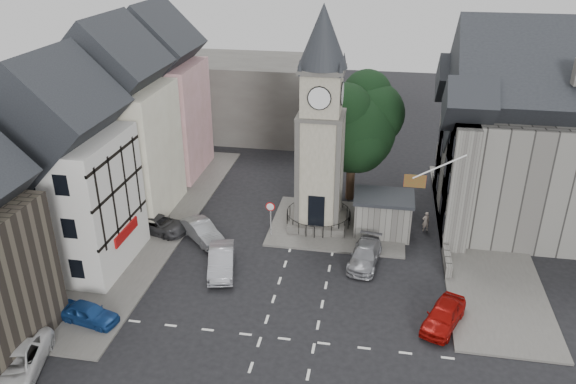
% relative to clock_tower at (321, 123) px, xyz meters
% --- Properties ---
extents(ground, '(120.00, 120.00, 0.00)m').
position_rel_clock_tower_xyz_m(ground, '(0.00, -7.99, -8.12)').
color(ground, black).
rests_on(ground, ground).
extents(pavement_west, '(6.00, 30.00, 0.14)m').
position_rel_clock_tower_xyz_m(pavement_west, '(-12.50, -1.99, -8.05)').
color(pavement_west, '#595651').
rests_on(pavement_west, ground).
extents(pavement_east, '(6.00, 26.00, 0.14)m').
position_rel_clock_tower_xyz_m(pavement_east, '(12.00, 0.01, -8.05)').
color(pavement_east, '#595651').
rests_on(pavement_east, ground).
extents(central_island, '(10.00, 8.00, 0.16)m').
position_rel_clock_tower_xyz_m(central_island, '(1.50, 0.01, -8.04)').
color(central_island, '#595651').
rests_on(central_island, ground).
extents(road_markings, '(20.00, 8.00, 0.01)m').
position_rel_clock_tower_xyz_m(road_markings, '(0.00, -13.49, -8.12)').
color(road_markings, silver).
rests_on(road_markings, ground).
extents(clock_tower, '(4.86, 4.86, 16.25)m').
position_rel_clock_tower_xyz_m(clock_tower, '(0.00, 0.00, 0.00)').
color(clock_tower, '#4C4944').
rests_on(clock_tower, ground).
extents(stone_shelter, '(4.30, 3.30, 3.08)m').
position_rel_clock_tower_xyz_m(stone_shelter, '(4.80, -0.49, -6.57)').
color(stone_shelter, '#595652').
rests_on(stone_shelter, ground).
extents(town_tree, '(7.20, 7.20, 10.80)m').
position_rel_clock_tower_xyz_m(town_tree, '(2.00, 5.01, -1.15)').
color(town_tree, black).
rests_on(town_tree, ground).
extents(warning_sign_post, '(0.70, 0.19, 2.85)m').
position_rel_clock_tower_xyz_m(warning_sign_post, '(-3.20, -2.56, -6.09)').
color(warning_sign_post, black).
rests_on(warning_sign_post, ground).
extents(terrace_pink, '(8.10, 7.60, 12.80)m').
position_rel_clock_tower_xyz_m(terrace_pink, '(-15.50, 8.01, -1.54)').
color(terrace_pink, tan).
rests_on(terrace_pink, ground).
extents(terrace_cream, '(8.10, 7.60, 12.80)m').
position_rel_clock_tower_xyz_m(terrace_cream, '(-15.50, 0.01, -1.54)').
color(terrace_cream, beige).
rests_on(terrace_cream, ground).
extents(terrace_tudor, '(8.10, 7.60, 12.00)m').
position_rel_clock_tower_xyz_m(terrace_tudor, '(-15.50, -7.99, -1.93)').
color(terrace_tudor, silver).
rests_on(terrace_tudor, ground).
extents(backdrop_west, '(20.00, 10.00, 8.00)m').
position_rel_clock_tower_xyz_m(backdrop_west, '(-12.00, 20.01, -4.12)').
color(backdrop_west, '#4C4944').
rests_on(backdrop_west, ground).
extents(east_building, '(14.40, 11.40, 12.60)m').
position_rel_clock_tower_xyz_m(east_building, '(15.59, 3.01, -1.86)').
color(east_building, '#595652').
rests_on(east_building, ground).
extents(east_boundary_wall, '(0.40, 16.00, 0.90)m').
position_rel_clock_tower_xyz_m(east_boundary_wall, '(9.20, 2.01, -7.67)').
color(east_boundary_wall, '#595652').
rests_on(east_boundary_wall, ground).
extents(flagpole, '(3.68, 0.10, 2.74)m').
position_rel_clock_tower_xyz_m(flagpole, '(8.00, -3.99, -1.12)').
color(flagpole, white).
rests_on(flagpole, ground).
extents(car_west_blue, '(3.81, 2.11, 1.23)m').
position_rel_clock_tower_xyz_m(car_west_blue, '(-11.50, -13.99, -7.51)').
color(car_west_blue, navy).
rests_on(car_west_blue, ground).
extents(car_west_silver, '(4.13, 4.05, 1.41)m').
position_rel_clock_tower_xyz_m(car_west_silver, '(-8.03, -3.80, -7.41)').
color(car_west_silver, gray).
rests_on(car_west_silver, ground).
extents(car_west_grey, '(4.93, 3.26, 1.26)m').
position_rel_clock_tower_xyz_m(car_west_grey, '(-11.50, -3.23, -7.49)').
color(car_west_grey, '#333336').
rests_on(car_west_grey, ground).
extents(car_island_silver, '(2.64, 4.85, 1.52)m').
position_rel_clock_tower_xyz_m(car_island_silver, '(-5.50, -7.49, -7.36)').
color(car_island_silver, '#A0A1A8').
rests_on(car_island_silver, ground).
extents(car_island_east, '(2.44, 4.72, 1.31)m').
position_rel_clock_tower_xyz_m(car_island_east, '(3.78, -4.95, -7.47)').
color(car_island_east, gray).
rests_on(car_island_east, ground).
extents(car_east_red, '(3.12, 4.42, 1.40)m').
position_rel_clock_tower_xyz_m(car_east_red, '(8.50, -10.76, -7.42)').
color(car_east_red, '#9B0C08').
rests_on(car_east_red, ground).
extents(van_sw_white, '(3.71, 5.79, 1.48)m').
position_rel_clock_tower_xyz_m(van_sw_white, '(-13.00, -18.60, -7.38)').
color(van_sw_white, silver).
rests_on(van_sw_white, ground).
extents(pedestrian, '(0.67, 0.55, 1.57)m').
position_rel_clock_tower_xyz_m(pedestrian, '(8.00, 0.38, -7.34)').
color(pedestrian, beige).
rests_on(pedestrian, ground).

